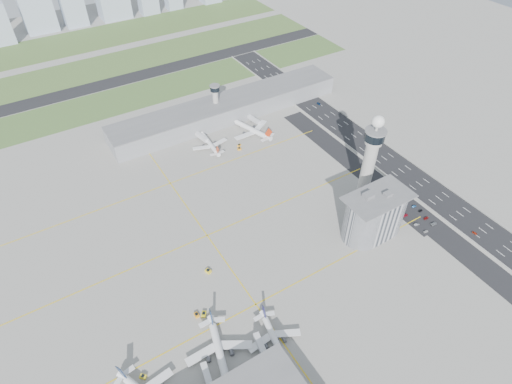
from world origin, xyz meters
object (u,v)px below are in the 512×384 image
admin_building (374,215)px  airplane_far_b (251,126)px  jet_bridge_near_2 (266,360)px  car_lot_4 (395,204)px  tug_1 (196,315)px  car_lot_3 (401,209)px  secondary_tower (216,99)px  jet_bridge_far_1 (249,118)px  tug_4 (239,149)px  car_lot_5 (387,198)px  airplane_near_c (275,338)px  car_lot_11 (395,193)px  tug_3 (208,271)px  jet_bridge_far_0 (197,135)px  tug_5 (239,145)px  car_lot_1 (417,224)px  car_hw_4 (273,81)px  car_hw_0 (475,233)px  car_hw_2 (319,104)px  car_lot_10 (401,198)px  car_lot_9 (414,206)px  car_lot_6 (434,224)px  control_tower (371,155)px  car_lot_2 (405,215)px  tug_0 (143,376)px  car_lot_8 (421,211)px  car_hw_1 (374,151)px  car_lot_0 (426,231)px  car_lot_7 (426,218)px  airplane_far_a (210,141)px  airplane_near_b (219,350)px

admin_building → airplane_far_b: admin_building is taller
jet_bridge_near_2 → car_lot_4: bearing=-60.5°
tug_1 → car_lot_3: 155.15m
secondary_tower → jet_bridge_far_1: (22.00, -18.00, -15.95)m
tug_4 → car_lot_5: (60.03, -104.08, -0.33)m
airplane_near_c → car_lot_11: size_ratio=8.53×
jet_bridge_near_2 → tug_1: size_ratio=4.39×
car_lot_5 → tug_3: bearing=83.5°
jet_bridge_far_0 → tug_5: 37.27m
airplane_far_b → car_lot_1: airplane_far_b is taller
car_lot_3 → car_hw_4: bearing=-10.3°
secondary_tower → car_hw_0: (78.15, -208.94, -18.23)m
car_hw_2 → airplane_near_c: bearing=-136.3°
jet_bridge_far_1 → admin_building: bearing=-10.0°
airplane_far_b → car_lot_10: (48.16, -124.62, -5.57)m
jet_bridge_near_2 → car_hw_2: jet_bridge_near_2 is taller
jet_bridge_near_2 → car_lot_9: size_ratio=4.09×
car_lot_6 → car_lot_10: 29.67m
airplane_far_b → jet_bridge_far_0: bearing=50.8°
tug_4 → car_hw_0: (84.56, -158.14, -0.35)m
control_tower → secondary_tower: size_ratio=2.02×
jet_bridge_near_2 → car_lot_11: bearing=-58.5°
airplane_far_b → car_lot_9: 144.72m
car_lot_2 → tug_0: bearing=96.1°
admin_building → car_lot_8: size_ratio=12.28×
tug_1 → car_hw_1: 194.93m
admin_building → car_lot_6: bearing=-23.5°
car_lot_0 → car_lot_9: 23.41m
tug_5 → car_lot_7: bearing=177.3°
jet_bridge_far_0 → jet_bridge_far_1: bearing=80.0°
airplane_far_a → car_lot_4: airplane_far_a is taller
airplane_near_c → car_lot_4: airplane_near_c is taller
car_lot_5 → car_hw_4: size_ratio=0.92×
airplane_far_a → car_hw_1: bearing=-120.7°
car_hw_0 → car_lot_9: bearing=101.6°
car_lot_10 → car_hw_2: bearing=-12.6°
car_lot_5 → car_lot_10: size_ratio=0.82×
tug_4 → tug_5: (2.41, 4.36, -0.06)m
car_lot_3 → car_lot_4: bearing=1.8°
jet_bridge_far_0 → car_lot_2: size_ratio=3.31×
car_hw_4 → car_hw_0: bearing=-90.3°
tug_5 → car_hw_1: tug_5 is taller
car_lot_5 → car_hw_0: 59.37m
tug_0 → car_lot_0: size_ratio=0.90×
tug_0 → control_tower: bearing=149.9°
airplane_near_b → airplane_far_b: bearing=159.2°
secondary_tower → car_lot_9: (63.57, -170.96, -18.24)m
car_lot_3 → car_lot_8: (9.97, -8.30, 0.02)m
admin_building → car_lot_7: 43.92m
car_hw_1 → car_lot_10: bearing=-108.3°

